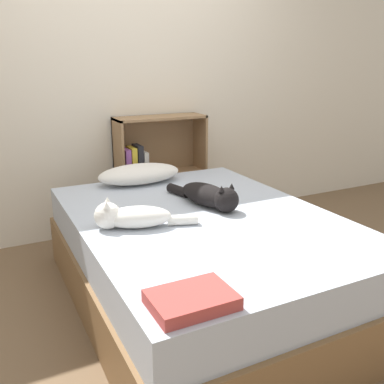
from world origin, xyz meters
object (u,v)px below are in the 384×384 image
object	(u,v)px
pillow	(139,174)
cat_light	(131,217)
bookshelf	(156,171)
cat_dark	(210,196)
bed	(203,259)

from	to	relation	value
pillow	cat_light	world-z (taller)	cat_light
cat_light	bookshelf	bearing A→B (deg)	-98.14
cat_light	pillow	bearing A→B (deg)	-93.74
cat_light	cat_dark	xyz separation A→B (m)	(0.54, 0.12, 0.01)
cat_dark	bookshelf	distance (m)	1.12
pillow	bed	bearing A→B (deg)	-83.33
bed	cat_dark	distance (m)	0.38
cat_dark	bookshelf	bearing A→B (deg)	161.15
bed	pillow	xyz separation A→B (m)	(-0.09, 0.80, 0.34)
bed	cat_light	bearing A→B (deg)	178.33
cat_light	bed	bearing A→B (deg)	-162.43
bed	cat_dark	bearing A→B (deg)	49.44
cat_light	cat_dark	distance (m)	0.55
cat_light	cat_dark	bearing A→B (deg)	-148.58
pillow	cat_light	distance (m)	0.86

